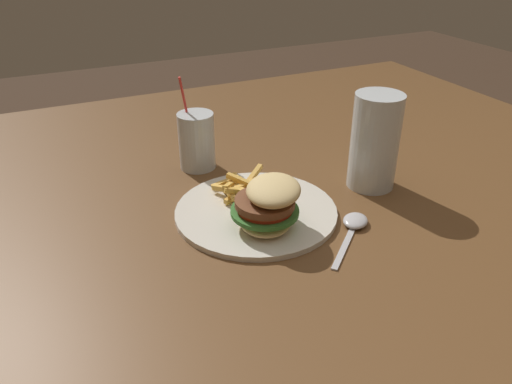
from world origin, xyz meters
TOP-DOWN VIEW (x-y plane):
  - dining_table at (0.00, 0.00)m, footprint 1.47×1.39m
  - meal_plate_near at (0.04, -0.20)m, footprint 0.29×0.29m
  - beer_glass at (0.01, 0.05)m, footprint 0.09×0.09m
  - juice_glass at (-0.21, -0.23)m, footprint 0.07×0.07m
  - spoon at (0.12, -0.07)m, footprint 0.13×0.14m

SIDE VIEW (x-z plane):
  - dining_table at x=0.00m, z-range 0.28..1.03m
  - spoon at x=0.12m, z-range 0.75..0.77m
  - meal_plate_near at x=0.04m, z-range 0.73..0.83m
  - juice_glass at x=-0.21m, z-range 0.71..0.91m
  - beer_glass at x=0.01m, z-range 0.75..0.93m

